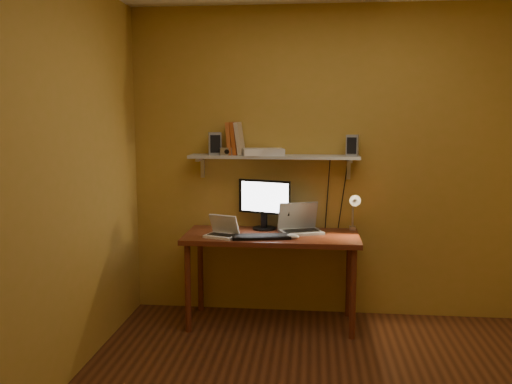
# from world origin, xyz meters

# --- Properties ---
(room) EXTENTS (3.44, 3.24, 2.64)m
(room) POSITION_xyz_m (0.00, 0.00, 1.30)
(room) COLOR #603018
(room) RESTS_ON ground
(desk) EXTENTS (1.40, 0.60, 0.75)m
(desk) POSITION_xyz_m (-0.48, 1.28, 0.66)
(desk) COLOR maroon
(desk) RESTS_ON ground
(wall_shelf) EXTENTS (1.40, 0.25, 0.21)m
(wall_shelf) POSITION_xyz_m (-0.48, 1.47, 1.36)
(wall_shelf) COLOR silver
(wall_shelf) RESTS_ON room
(monitor) EXTENTS (0.44, 0.25, 0.42)m
(monitor) POSITION_xyz_m (-0.56, 1.47, 0.98)
(monitor) COLOR black
(monitor) RESTS_ON desk
(laptop) EXTENTS (0.39, 0.34, 0.24)m
(laptop) POSITION_xyz_m (-0.26, 1.39, 0.82)
(laptop) COLOR #92959A
(laptop) RESTS_ON desk
(netbook) EXTENTS (0.28, 0.24, 0.18)m
(netbook) POSITION_xyz_m (-0.86, 1.15, 0.80)
(netbook) COLOR white
(netbook) RESTS_ON desk
(keyboard) EXTENTS (0.47, 0.23, 0.02)m
(keyboard) POSITION_xyz_m (-0.55, 1.13, 0.76)
(keyboard) COLOR black
(keyboard) RESTS_ON desk
(mouse) EXTENTS (0.12, 0.10, 0.04)m
(mouse) POSITION_xyz_m (-0.31, 1.14, 0.77)
(mouse) COLOR white
(mouse) RESTS_ON desk
(desk_lamp) EXTENTS (0.09, 0.23, 0.38)m
(desk_lamp) POSITION_xyz_m (0.18, 1.41, 0.96)
(desk_lamp) COLOR silver
(desk_lamp) RESTS_ON desk
(speaker_left) EXTENTS (0.13, 0.13, 0.19)m
(speaker_left) POSITION_xyz_m (-0.98, 1.48, 1.47)
(speaker_left) COLOR #92959A
(speaker_left) RESTS_ON wall_shelf
(speaker_right) EXTENTS (0.11, 0.11, 0.17)m
(speaker_right) POSITION_xyz_m (0.16, 1.48, 1.46)
(speaker_right) COLOR #92959A
(speaker_right) RESTS_ON wall_shelf
(books) EXTENTS (0.15, 0.19, 0.27)m
(books) POSITION_xyz_m (-0.81, 1.49, 1.51)
(books) COLOR #C25D26
(books) RESTS_ON wall_shelf
(shelf_camera) EXTENTS (0.11, 0.07, 0.06)m
(shelf_camera) POSITION_xyz_m (-0.87, 1.40, 1.41)
(shelf_camera) COLOR silver
(shelf_camera) RESTS_ON wall_shelf
(router) EXTENTS (0.37, 0.29, 0.06)m
(router) POSITION_xyz_m (-0.57, 1.46, 1.40)
(router) COLOR white
(router) RESTS_ON wall_shelf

